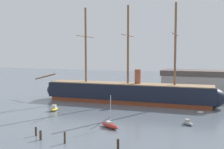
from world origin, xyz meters
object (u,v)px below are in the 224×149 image
motorboat_mid_left (54,109)px  mooring_piling_right_pair (65,138)px  tall_ship (128,93)px  sailboat_near_centre (110,125)px  motorboat_distant_centre (165,94)px  mooring_piling_midwater (36,131)px  mooring_piling_nearest (41,135)px  seagull_in_flight (117,48)px  dinghy_alongside_stern (200,112)px  motorboat_far_left (72,93)px  motorboat_mid_right (188,123)px  mooring_piling_left_pair (118,145)px

motorboat_mid_left → mooring_piling_right_pair: (17.17, -22.78, 0.45)m
tall_ship → sailboat_near_centre: tall_ship is taller
motorboat_distant_centre → mooring_piling_midwater: size_ratio=2.16×
mooring_piling_nearest → seagull_in_flight: size_ratio=1.62×
dinghy_alongside_stern → motorboat_distant_centre: (-14.45, 27.32, 0.32)m
seagull_in_flight → motorboat_far_left: bearing=137.7°
motorboat_mid_left → motorboat_distant_centre: size_ratio=1.15×
motorboat_mid_right → motorboat_distant_centre: size_ratio=0.81×
tall_ship → motorboat_far_left: 26.83m
motorboat_mid_left → motorboat_distant_centre: (22.63, 39.01, -0.04)m
tall_ship → sailboat_near_centre: size_ratio=9.10×
sailboat_near_centre → seagull_in_flight: seagull_in_flight is taller
sailboat_near_centre → motorboat_mid_right: sailboat_near_centre is taller
motorboat_mid_left → mooring_piling_midwater: bearing=-65.1°
mooring_piling_right_pair → seagull_in_flight: (0.08, 25.40, 15.89)m
motorboat_mid_left → mooring_piling_left_pair: 35.09m
mooring_piling_nearest → mooring_piling_right_pair: mooring_piling_right_pair is taller
seagull_in_flight → mooring_piling_midwater: bearing=-107.7°
motorboat_distant_centre → dinghy_alongside_stern: bearing=-62.1°
motorboat_mid_left → mooring_piling_right_pair: 28.53m
mooring_piling_left_pair → mooring_piling_midwater: 17.28m
motorboat_mid_left → seagull_in_flight: (17.25, 2.62, 16.33)m
motorboat_mid_right → tall_ship: bearing=135.1°
mooring_piling_left_pair → dinghy_alongside_stern: bearing=73.5°
motorboat_mid_left → mooring_piling_midwater: 23.06m
motorboat_mid_right → motorboat_distant_centre: (-12.89, 40.99, 0.10)m
tall_ship → mooring_piling_left_pair: 42.98m
mooring_piling_right_pair → seagull_in_flight: 29.96m
dinghy_alongside_stern → tall_ship: bearing=162.6°
motorboat_far_left → motorboat_mid_left: bearing=-69.5°
motorboat_mid_left → motorboat_mid_right: size_ratio=1.42×
mooring_piling_nearest → seagull_in_flight: 30.39m
motorboat_mid_left → dinghy_alongside_stern: (37.08, 11.69, -0.36)m
dinghy_alongside_stern → mooring_piling_nearest: mooring_piling_nearest is taller
dinghy_alongside_stern → motorboat_far_left: 50.06m
motorboat_mid_right → motorboat_far_left: size_ratio=0.66×
mooring_piling_midwater → seagull_in_flight: bearing=72.3°
motorboat_distant_centre → seagull_in_flight: seagull_in_flight is taller
tall_ship → sailboat_near_centre: bearing=-78.7°
mooring_piling_nearest → motorboat_distant_centre: bearing=80.3°
tall_ship → dinghy_alongside_stern: (22.31, -6.98, -3.08)m
motorboat_mid_left → motorboat_far_left: size_ratio=0.94×
dinghy_alongside_stern → mooring_piling_left_pair: mooring_piling_left_pair is taller
sailboat_near_centre → motorboat_distant_centre: size_ratio=1.88×
motorboat_distant_centre → mooring_piling_midwater: 61.30m
motorboat_mid_right → mooring_piling_nearest: (-23.45, -20.70, 0.43)m
sailboat_near_centre → dinghy_alongside_stern: (16.49, 22.15, -0.36)m
mooring_piling_left_pair → motorboat_far_left: bearing=126.6°
motorboat_mid_right → mooring_piling_nearest: size_ratio=1.71×
mooring_piling_midwater → seagull_in_flight: seagull_in_flight is taller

